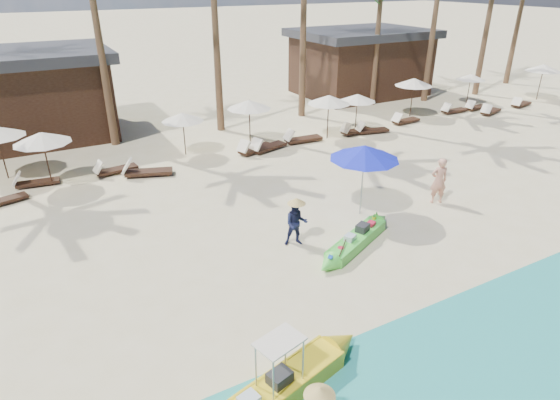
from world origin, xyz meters
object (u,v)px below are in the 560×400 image
green_canoe (356,240)px  blue_umbrella (365,152)px  yellow_canoe (271,395)px  tourist (439,181)px

green_canoe → blue_umbrella: 3.01m
green_canoe → yellow_canoe: bearing=-166.4°
green_canoe → blue_umbrella: blue_umbrella is taller
yellow_canoe → blue_umbrella: size_ratio=2.19×
blue_umbrella → green_canoe: bearing=-130.3°
tourist → blue_umbrella: (-3.01, 0.60, 1.41)m
yellow_canoe → green_canoe: bearing=23.8°
yellow_canoe → tourist: tourist is taller
green_canoe → yellow_canoe: (-5.05, -4.01, 0.04)m
blue_umbrella → tourist: bearing=-11.3°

